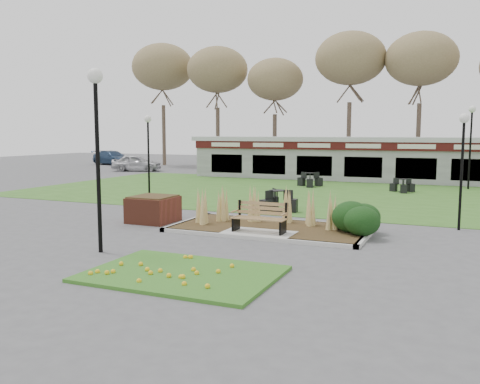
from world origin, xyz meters
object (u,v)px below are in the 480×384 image
at_px(lamp_post_mid_right, 463,145).
at_px(bistro_set_c, 310,182).
at_px(brick_planter, 153,209).
at_px(car_silver, 137,163).
at_px(car_black, 234,166).
at_px(lamp_post_near_left, 96,119).
at_px(bistro_set_b, 403,188).
at_px(lamp_post_mid_left, 148,139).
at_px(car_blue, 113,158).
at_px(food_pavilion, 367,159).
at_px(lamp_post_far_right, 471,129).
at_px(park_bench, 260,217).
at_px(bistro_set_a, 277,204).

height_order(lamp_post_mid_right, bistro_set_c, lamp_post_mid_right).
distance_m(brick_planter, car_silver, 24.75).
bearing_deg(car_black, lamp_post_near_left, -161.15).
bearing_deg(bistro_set_b, lamp_post_mid_left, -142.62).
bearing_deg(bistro_set_b, car_blue, 155.77).
bearing_deg(bistro_set_c, food_pavilion, 64.52).
xyz_separation_m(lamp_post_far_right, car_silver, (-25.14, 4.00, -2.72)).
xyz_separation_m(lamp_post_far_right, bistro_set_c, (-8.61, -2.17, -3.12)).
bearing_deg(lamp_post_mid_left, brick_planter, -55.23).
distance_m(lamp_post_far_right, car_black, 17.19).
bearing_deg(car_silver, brick_planter, -163.10).
distance_m(park_bench, brick_planter, 4.47).
xyz_separation_m(lamp_post_mid_left, lamp_post_far_right, (13.93, 11.15, 0.50)).
bearing_deg(lamp_post_mid_right, brick_planter, -165.01).
bearing_deg(brick_planter, car_blue, 129.72).
height_order(bistro_set_c, car_black, car_black).
relative_size(bistro_set_a, bistro_set_b, 1.24).
bearing_deg(food_pavilion, car_blue, 164.86).
relative_size(bistro_set_a, car_blue, 0.34).
height_order(lamp_post_mid_right, car_silver, lamp_post_mid_right).
xyz_separation_m(brick_planter, lamp_post_near_left, (1.25, -4.50, 3.07)).
xyz_separation_m(car_silver, car_black, (8.73, 0.28, -0.07)).
xyz_separation_m(lamp_post_near_left, lamp_post_far_right, (9.31, 20.50, -0.13)).
bearing_deg(car_silver, lamp_post_near_left, -166.33).
bearing_deg(lamp_post_far_right, bistro_set_b, -137.35).
bearing_deg(lamp_post_mid_right, lamp_post_mid_left, 170.95).
xyz_separation_m(park_bench, lamp_post_mid_right, (5.70, 3.45, 2.20)).
height_order(car_black, car_blue, car_blue).
distance_m(lamp_post_mid_left, lamp_post_mid_right, 13.64).
bearing_deg(park_bench, lamp_post_mid_right, 31.22).
bearing_deg(car_black, car_blue, 72.89).
bearing_deg(lamp_post_near_left, park_bench, 49.92).
xyz_separation_m(park_bench, bistro_set_b, (2.90, 13.75, -0.33)).
height_order(lamp_post_mid_left, bistro_set_a, lamp_post_mid_left).
bearing_deg(lamp_post_mid_left, bistro_set_a, -7.25).
bearing_deg(park_bench, lamp_post_near_left, -130.08).
height_order(bistro_set_b, car_blue, car_blue).
xyz_separation_m(lamp_post_mid_left, lamp_post_mid_right, (13.47, -2.15, -0.13)).
bearing_deg(bistro_set_b, lamp_post_far_right, 42.65).
height_order(lamp_post_near_left, bistro_set_a, lamp_post_near_left).
bearing_deg(bistro_set_a, bistro_set_c, 97.83).
xyz_separation_m(bistro_set_a, bistro_set_c, (-1.35, 9.83, -0.02)).
bearing_deg(bistro_set_b, car_black, 151.03).
relative_size(park_bench, bistro_set_c, 1.15).
bearing_deg(bistro_set_b, bistro_set_c, 171.15).
height_order(bistro_set_a, bistro_set_c, bistro_set_a).
height_order(lamp_post_mid_left, car_silver, lamp_post_mid_left).
height_order(bistro_set_a, car_blue, car_blue).
height_order(lamp_post_near_left, lamp_post_mid_left, lamp_post_near_left).
bearing_deg(car_blue, bistro_set_b, -98.86).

